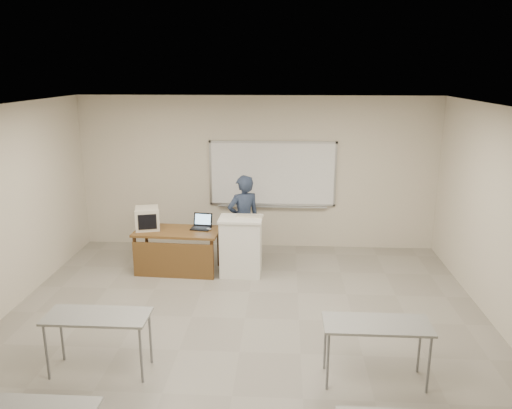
# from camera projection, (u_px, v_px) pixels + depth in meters

# --- Properties ---
(floor) EXTENTS (7.00, 8.00, 0.01)m
(floor) POSITION_uv_depth(u_px,v_px,m) (239.00, 352.00, 6.34)
(floor) COLOR gray
(floor) RESTS_ON ground
(whiteboard) EXTENTS (2.48, 0.10, 1.31)m
(whiteboard) POSITION_uv_depth(u_px,v_px,m) (273.00, 175.00, 9.75)
(whiteboard) COLOR white
(whiteboard) RESTS_ON floor
(student_desks) EXTENTS (4.40, 2.20, 0.73)m
(student_desks) POSITION_uv_depth(u_px,v_px,m) (226.00, 367.00, 4.86)
(student_desks) COLOR gray
(student_desks) RESTS_ON floor
(instructor_desk) EXTENTS (1.47, 0.73, 0.75)m
(instructor_desk) POSITION_uv_depth(u_px,v_px,m) (176.00, 243.00, 8.67)
(instructor_desk) COLOR brown
(instructor_desk) RESTS_ON floor
(podium) EXTENTS (0.73, 0.53, 1.03)m
(podium) POSITION_uv_depth(u_px,v_px,m) (241.00, 246.00, 8.62)
(podium) COLOR white
(podium) RESTS_ON floor
(crt_monitor) EXTENTS (0.41, 0.46, 0.39)m
(crt_monitor) POSITION_uv_depth(u_px,v_px,m) (147.00, 218.00, 8.78)
(crt_monitor) COLOR beige
(crt_monitor) RESTS_ON instructor_desk
(laptop) EXTENTS (0.34, 0.31, 0.25)m
(laptop) POSITION_uv_depth(u_px,v_px,m) (201.00, 225.00, 8.83)
(laptop) COLOR black
(laptop) RESTS_ON instructor_desk
(mouse) EXTENTS (0.10, 0.07, 0.04)m
(mouse) POSITION_uv_depth(u_px,v_px,m) (209.00, 229.00, 8.73)
(mouse) COLOR gray
(mouse) RESTS_ON instructor_desk
(keyboard) EXTENTS (0.48, 0.21, 0.03)m
(keyboard) POSITION_uv_depth(u_px,v_px,m) (250.00, 216.00, 8.55)
(keyboard) COLOR beige
(keyboard) RESTS_ON podium
(presenter) EXTENTS (0.73, 0.63, 1.67)m
(presenter) POSITION_uv_depth(u_px,v_px,m) (244.00, 220.00, 9.01)
(presenter) COLOR black
(presenter) RESTS_ON floor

